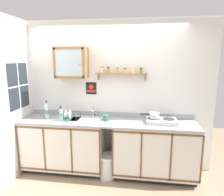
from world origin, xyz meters
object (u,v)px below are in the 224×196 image
at_px(bottle_soda_green_2, 61,113).
at_px(wall_cabinet, 71,63).
at_px(hot_plate_stove, 161,121).
at_px(warning_sign, 91,88).
at_px(sink, 89,121).
at_px(bottle_water_blue_1, 61,114).
at_px(trash_bin, 108,166).
at_px(mug, 105,118).
at_px(saucepan, 154,115).
at_px(bottle_water_clear_0, 47,111).
at_px(dish_rack, 70,118).

xyz_separation_m(bottle_soda_green_2, wall_cabinet, (0.16, 0.16, 0.84)).
distance_m(hot_plate_stove, warning_sign, 1.33).
bearing_deg(sink, bottle_water_blue_1, -162.01).
distance_m(wall_cabinet, trash_bin, 1.83).
distance_m(hot_plate_stove, trash_bin, 1.15).
bearing_deg(mug, warning_sign, 136.86).
bearing_deg(warning_sign, trash_bin, -49.48).
bearing_deg(wall_cabinet, mug, -14.96).
height_order(saucepan, bottle_water_clear_0, bottle_water_clear_0).
distance_m(dish_rack, trash_bin, 1.02).
height_order(bottle_water_clear_0, mug, bottle_water_clear_0).
bearing_deg(mug, sink, 173.50).
bearing_deg(wall_cabinet, dish_rack, -90.94).
xyz_separation_m(saucepan, bottle_soda_green_2, (-1.56, -0.04, -0.01)).
bearing_deg(sink, bottle_soda_green_2, -175.80).
bearing_deg(hot_plate_stove, wall_cabinet, 174.51).
distance_m(saucepan, bottle_soda_green_2, 1.56).
distance_m(sink, dish_rack, 0.32).
height_order(hot_plate_stove, wall_cabinet, wall_cabinet).
height_order(saucepan, wall_cabinet, wall_cabinet).
distance_m(bottle_water_clear_0, bottle_water_blue_1, 0.32).
height_order(dish_rack, mug, dish_rack).
distance_m(mug, wall_cabinet, 1.10).
bearing_deg(bottle_water_blue_1, bottle_water_clear_0, 158.73).
bearing_deg(wall_cabinet, warning_sign, 21.46).
bearing_deg(sink, warning_sign, 91.43).
bearing_deg(hot_plate_stove, warning_sign, 167.59).
bearing_deg(bottle_soda_green_2, warning_sign, 31.46).
bearing_deg(wall_cabinet, trash_bin, -24.47).
distance_m(wall_cabinet, warning_sign, 0.56).
height_order(bottle_soda_green_2, wall_cabinet, wall_cabinet).
relative_size(mug, wall_cabinet, 0.24).
relative_size(saucepan, warning_sign, 1.47).
relative_size(bottle_water_blue_1, mug, 1.77).
bearing_deg(hot_plate_stove, bottle_water_blue_1, -175.71).
bearing_deg(mug, saucepan, 2.91).
height_order(sink, trash_bin, sink).
bearing_deg(bottle_soda_green_2, bottle_water_blue_1, -68.56).
bearing_deg(dish_rack, trash_bin, -12.10).
distance_m(bottle_soda_green_2, mug, 0.77).
height_order(sink, warning_sign, warning_sign).
relative_size(saucepan, trash_bin, 0.82).
xyz_separation_m(bottle_soda_green_2, dish_rack, (0.16, 0.00, -0.08)).
bearing_deg(dish_rack, wall_cabinet, 89.06).
distance_m(bottle_soda_green_2, warning_sign, 0.67).
relative_size(mug, trash_bin, 0.34).
relative_size(saucepan, bottle_soda_green_2, 1.34).
height_order(sink, bottle_water_blue_1, sink).
bearing_deg(trash_bin, bottle_soda_green_2, 170.30).
bearing_deg(wall_cabinet, bottle_soda_green_2, -133.95).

